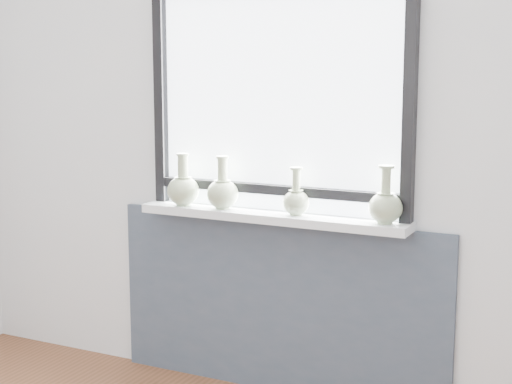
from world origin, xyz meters
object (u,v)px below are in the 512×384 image
at_px(vase_a, 183,188).
at_px(vase_d, 385,205).
at_px(windowsill, 271,217).
at_px(vase_b, 222,192).
at_px(vase_c, 296,200).

xyz_separation_m(vase_a, vase_d, (1.01, 0.01, -0.00)).
distance_m(windowsill, vase_d, 0.56).
height_order(vase_b, vase_c, vase_b).
relative_size(vase_b, vase_d, 0.99).
bearing_deg(windowsill, vase_c, -1.96).
bearing_deg(vase_c, vase_d, -0.77).
height_order(vase_a, vase_b, vase_a).
bearing_deg(vase_a, vase_b, 1.98).
height_order(windowsill, vase_b, vase_b).
relative_size(vase_a, vase_c, 1.16).
bearing_deg(vase_b, windowsill, 2.99).
height_order(vase_a, vase_c, vase_a).
relative_size(windowsill, vase_c, 6.00).
distance_m(windowsill, vase_a, 0.48).
relative_size(vase_a, vase_d, 1.01).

